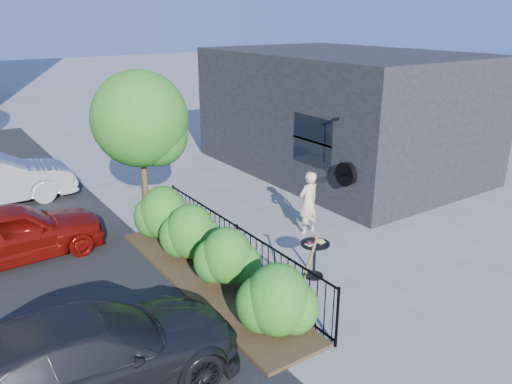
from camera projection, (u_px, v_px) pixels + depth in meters
ground at (293, 254)px, 11.28m from camera, size 120.00×120.00×0.00m
shop_building at (339, 112)px, 17.04m from camera, size 6.22×9.00×4.00m
fence at (237, 249)px, 10.30m from camera, size 0.05×6.05×1.10m
planting_bed at (208, 280)px, 10.10m from camera, size 1.30×6.00×0.08m
shrubs at (209, 248)px, 10.01m from camera, size 1.10×5.60×1.24m
patio_tree at (144, 125)px, 11.32m from camera, size 2.20×2.20×3.94m
cafe_table at (315, 254)px, 10.17m from camera, size 0.60×0.60×0.81m
woman at (308, 203)px, 12.17m from camera, size 0.61×0.43×1.58m
shovel at (304, 279)px, 8.94m from camera, size 0.52×0.19×1.48m
car_red at (12, 233)px, 10.83m from camera, size 3.86×1.64×1.30m
car_darkgrey at (88, 355)px, 6.95m from camera, size 4.52×2.09×1.28m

